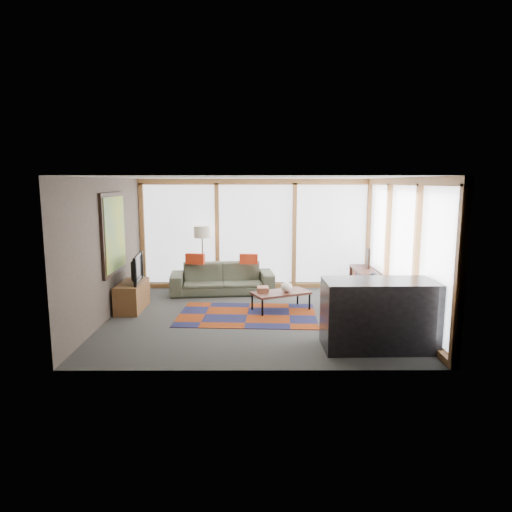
{
  "coord_description": "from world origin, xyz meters",
  "views": [
    {
      "loc": [
        -0.03,
        -8.34,
        2.51
      ],
      "look_at": [
        0.0,
        0.4,
        1.1
      ],
      "focal_mm": 32.0,
      "sensor_mm": 36.0,
      "label": 1
    }
  ],
  "objects_px": {
    "floor_lamp": "(203,259)",
    "bar_counter": "(379,315)",
    "bookshelf": "(371,289)",
    "coffee_table": "(281,301)",
    "tv_console": "(132,296)",
    "sofa": "(222,278)",
    "television": "(133,268)"
  },
  "relations": [
    {
      "from": "bookshelf",
      "to": "television",
      "type": "bearing_deg",
      "value": -174.83
    },
    {
      "from": "coffee_table",
      "to": "bookshelf",
      "type": "distance_m",
      "value": 2.01
    },
    {
      "from": "tv_console",
      "to": "bar_counter",
      "type": "distance_m",
      "value": 4.85
    },
    {
      "from": "coffee_table",
      "to": "bookshelf",
      "type": "height_order",
      "value": "bookshelf"
    },
    {
      "from": "sofa",
      "to": "bookshelf",
      "type": "bearing_deg",
      "value": -21.37
    },
    {
      "from": "television",
      "to": "floor_lamp",
      "type": "bearing_deg",
      "value": -44.16
    },
    {
      "from": "floor_lamp",
      "to": "bookshelf",
      "type": "relative_size",
      "value": 0.62
    },
    {
      "from": "tv_console",
      "to": "sofa",
      "type": "bearing_deg",
      "value": 38.85
    },
    {
      "from": "coffee_table",
      "to": "tv_console",
      "type": "relative_size",
      "value": 1.01
    },
    {
      "from": "floor_lamp",
      "to": "tv_console",
      "type": "bearing_deg",
      "value": -128.81
    },
    {
      "from": "sofa",
      "to": "bar_counter",
      "type": "xyz_separation_m",
      "value": [
        2.63,
        -3.54,
        0.19
      ]
    },
    {
      "from": "bookshelf",
      "to": "bar_counter",
      "type": "height_order",
      "value": "bar_counter"
    },
    {
      "from": "tv_console",
      "to": "bookshelf",
      "type": "bearing_deg",
      "value": 5.6
    },
    {
      "from": "bookshelf",
      "to": "sofa",
      "type": "bearing_deg",
      "value": 164.46
    },
    {
      "from": "coffee_table",
      "to": "bookshelf",
      "type": "xyz_separation_m",
      "value": [
        1.94,
        0.54,
        0.12
      ]
    },
    {
      "from": "floor_lamp",
      "to": "bar_counter",
      "type": "xyz_separation_m",
      "value": [
        3.09,
        -3.71,
        -0.24
      ]
    },
    {
      "from": "floor_lamp",
      "to": "coffee_table",
      "type": "height_order",
      "value": "floor_lamp"
    },
    {
      "from": "coffee_table",
      "to": "bar_counter",
      "type": "distance_m",
      "value": 2.54
    },
    {
      "from": "tv_console",
      "to": "television",
      "type": "bearing_deg",
      "value": 48.47
    },
    {
      "from": "sofa",
      "to": "bar_counter",
      "type": "distance_m",
      "value": 4.41
    },
    {
      "from": "tv_console",
      "to": "floor_lamp",
      "type": "bearing_deg",
      "value": 51.19
    },
    {
      "from": "sofa",
      "to": "bookshelf",
      "type": "distance_m",
      "value": 3.32
    },
    {
      "from": "bookshelf",
      "to": "tv_console",
      "type": "relative_size",
      "value": 2.22
    },
    {
      "from": "floor_lamp",
      "to": "bar_counter",
      "type": "distance_m",
      "value": 4.83
    },
    {
      "from": "sofa",
      "to": "coffee_table",
      "type": "xyz_separation_m",
      "value": [
        1.26,
        -1.43,
        -0.15
      ]
    },
    {
      "from": "television",
      "to": "bookshelf",
      "type": "bearing_deg",
      "value": -90.26
    },
    {
      "from": "bar_counter",
      "to": "sofa",
      "type": "bearing_deg",
      "value": 125.43
    },
    {
      "from": "tv_console",
      "to": "television",
      "type": "xyz_separation_m",
      "value": [
        0.04,
        0.04,
        0.55
      ]
    },
    {
      "from": "floor_lamp",
      "to": "bookshelf",
      "type": "bearing_deg",
      "value": -16.17
    },
    {
      "from": "coffee_table",
      "to": "television",
      "type": "relative_size",
      "value": 1.16
    },
    {
      "from": "floor_lamp",
      "to": "television",
      "type": "height_order",
      "value": "floor_lamp"
    },
    {
      "from": "floor_lamp",
      "to": "television",
      "type": "xyz_separation_m",
      "value": [
        -1.2,
        -1.5,
        0.06
      ]
    }
  ]
}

